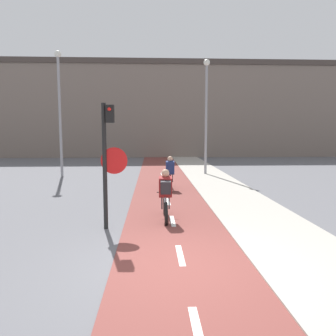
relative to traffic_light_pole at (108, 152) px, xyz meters
name	(u,v)px	position (x,y,z in m)	size (l,w,h in m)	color
ground_plane	(183,266)	(1.66, -2.45, -1.97)	(120.00, 120.00, 0.00)	#5B5B60
bike_lane	(183,266)	(1.66, -2.45, -1.96)	(2.61, 60.00, 0.02)	brown
sidewalk_strip	(315,262)	(4.17, -2.45, -1.94)	(2.40, 60.00, 0.05)	#A8A399
building_row_background	(158,110)	(1.66, 25.37, 2.64)	(60.00, 5.20, 9.19)	slate
traffic_light_pole	(108,152)	(0.00, 0.00, 0.00)	(0.67, 0.25, 3.18)	black
street_lamp_far	(59,101)	(-3.84, 9.82, 2.14)	(0.36, 0.36, 6.72)	gray
street_lamp_sidewalk	(206,105)	(4.18, 10.42, 2.02)	(0.36, 0.36, 6.48)	gray
cyclist_near	(165,196)	(1.47, 0.69, -1.27)	(0.46, 1.65, 1.44)	black
cyclist_far	(170,174)	(1.86, 5.56, -1.31)	(0.46, 1.62, 1.44)	black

